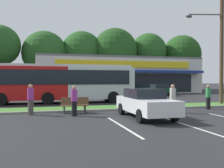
# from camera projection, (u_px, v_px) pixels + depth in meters

# --- Properties ---
(grass_median) EXTENTS (56.00, 2.20, 0.12)m
(grass_median) POSITION_uv_depth(u_px,v_px,m) (145.00, 107.00, 17.59)
(grass_median) COLOR #427A2D
(grass_median) RESTS_ON ground_plane
(curb_lip) EXTENTS (56.00, 0.24, 0.12)m
(curb_lip) POSITION_uv_depth(u_px,v_px,m) (152.00, 109.00, 16.41)
(curb_lip) COLOR gray
(curb_lip) RESTS_ON ground_plane
(parking_stripe_0) EXTENTS (0.12, 4.80, 0.01)m
(parking_stripe_0) POSITION_uv_depth(u_px,v_px,m) (122.00, 126.00, 10.43)
(parking_stripe_0) COLOR silver
(parking_stripe_0) RESTS_ON ground_plane
(parking_stripe_1) EXTENTS (0.12, 4.80, 0.01)m
(parking_stripe_1) POSITION_uv_depth(u_px,v_px,m) (193.00, 127.00, 10.22)
(parking_stripe_1) COLOR silver
(parking_stripe_1) RESTS_ON ground_plane
(storefront_building) EXTENTS (24.10, 14.41, 5.37)m
(storefront_building) POSITION_uv_depth(u_px,v_px,m) (114.00, 76.00, 40.33)
(storefront_building) COLOR beige
(storefront_building) RESTS_ON ground_plane
(tree_left) EXTENTS (6.75, 6.75, 11.19)m
(tree_left) POSITION_uv_depth(u_px,v_px,m) (0.00, 45.00, 41.33)
(tree_left) COLOR #473323
(tree_left) RESTS_ON ground_plane
(tree_mid_left) EXTENTS (8.00, 8.00, 10.76)m
(tree_mid_left) POSITION_uv_depth(u_px,v_px,m) (45.00, 53.00, 44.32)
(tree_mid_left) COLOR #473323
(tree_mid_left) RESTS_ON ground_plane
(tree_mid) EXTENTS (7.74, 7.74, 11.13)m
(tree_mid) POSITION_uv_depth(u_px,v_px,m) (82.00, 52.00, 46.40)
(tree_mid) COLOR #473323
(tree_mid) RESTS_ON ground_plane
(tree_mid_right) EXTENTS (8.40, 8.40, 11.78)m
(tree_mid_right) POSITION_uv_depth(u_px,v_px,m) (115.00, 50.00, 46.82)
(tree_mid_right) COLOR #473323
(tree_mid_right) RESTS_ON ground_plane
(tree_right) EXTENTS (7.08, 7.08, 11.29)m
(tree_right) POSITION_uv_depth(u_px,v_px,m) (149.00, 51.00, 49.25)
(tree_right) COLOR #473323
(tree_right) RESTS_ON ground_plane
(tree_far_right) EXTENTS (7.80, 7.80, 11.18)m
(tree_far_right) POSITION_uv_depth(u_px,v_px,m) (182.00, 54.00, 50.91)
(tree_far_right) COLOR #473323
(tree_far_right) RESTS_ON ground_plane
(utility_pole) EXTENTS (3.16, 2.37, 9.84)m
(utility_pole) POSITION_uv_depth(u_px,v_px,m) (220.00, 38.00, 19.34)
(utility_pole) COLOR #4C3826
(utility_pole) RESTS_ON ground_plane
(city_bus) EXTENTS (12.76, 2.72, 3.25)m
(city_bus) POSITION_uv_depth(u_px,v_px,m) (59.00, 82.00, 20.99)
(city_bus) COLOR #B71414
(city_bus) RESTS_ON ground_plane
(bus_stop_bench) EXTENTS (1.60, 0.45, 0.95)m
(bus_stop_bench) POSITION_uv_depth(u_px,v_px,m) (75.00, 105.00, 14.52)
(bus_stop_bench) COLOR brown
(bus_stop_bench) RESTS_ON ground_plane
(car_1) EXTENTS (4.11, 2.01, 1.43)m
(car_1) POSITION_uv_depth(u_px,v_px,m) (158.00, 90.00, 30.47)
(car_1) COLOR #0C3F1E
(car_1) RESTS_ON ground_plane
(car_2) EXTENTS (1.92, 4.64, 1.50)m
(car_2) POSITION_uv_depth(u_px,v_px,m) (145.00, 103.00, 12.84)
(car_2) COLOR silver
(car_2) RESTS_ON ground_plane
(pedestrian_near_bench) EXTENTS (0.35, 0.35, 1.72)m
(pedestrian_near_bench) POSITION_uv_depth(u_px,v_px,m) (31.00, 100.00, 13.77)
(pedestrian_near_bench) COLOR #47423D
(pedestrian_near_bench) RESTS_ON ground_plane
(pedestrian_by_pole) EXTENTS (0.33, 0.33, 1.64)m
(pedestrian_by_pole) POSITION_uv_depth(u_px,v_px,m) (208.00, 97.00, 16.56)
(pedestrian_by_pole) COLOR black
(pedestrian_by_pole) RESTS_ON ground_plane
(pedestrian_mid) EXTENTS (0.34, 0.34, 1.67)m
(pedestrian_mid) POSITION_uv_depth(u_px,v_px,m) (74.00, 101.00, 13.35)
(pedestrian_mid) COLOR black
(pedestrian_mid) RESTS_ON ground_plane
(pedestrian_far) EXTENTS (0.34, 0.34, 1.70)m
(pedestrian_far) POSITION_uv_depth(u_px,v_px,m) (173.00, 99.00, 14.66)
(pedestrian_far) COLOR #726651
(pedestrian_far) RESTS_ON ground_plane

